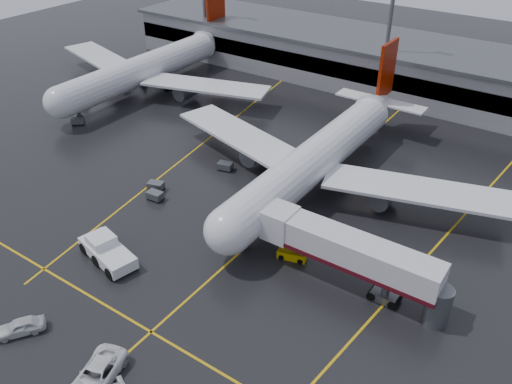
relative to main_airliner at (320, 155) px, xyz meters
The scene contains 19 objects.
ground 10.57m from the main_airliner, 90.00° to the right, with size 220.00×220.00×0.00m, color black.
apron_line_centre 10.57m from the main_airliner, 90.00° to the right, with size 0.25×90.00×0.02m, color gold.
apron_line_stop 31.98m from the main_airliner, 90.00° to the right, with size 60.00×0.25×0.02m, color gold.
apron_line_left 20.44m from the main_airliner, behind, with size 0.25×70.00×0.02m, color gold.
apron_line_right 18.49m from the main_airliner, ahead, with size 0.25×70.00×0.02m, color gold.
terminal 38.23m from the main_airliner, 90.00° to the left, with size 122.00×19.00×8.60m.
light_mast_mid 34.26m from the main_airliner, 98.80° to the left, with size 3.00×1.20×25.45m.
main_airliner is the anchor object (origin of this frame).
second_airliner 43.68m from the main_airliner, 164.05° to the left, with size 48.80×45.60×14.10m.
jet_bridge 19.68m from the main_airliner, 52.90° to the right, with size 19.90×3.40×6.05m.
pushback_tractor 29.11m from the main_airliner, 112.78° to the right, with size 8.03×4.74×2.69m.
belt_loader 16.58m from the main_airliner, 71.14° to the right, with size 3.39×2.13×2.00m.
service_van_a 38.33m from the main_airliner, 89.67° to the right, with size 2.86×6.20×1.72m, color white.
service_van_d 39.77m from the main_airliner, 104.24° to the right, with size 1.74×4.34×1.48m, color silver.
baggage_cart_a 21.71m from the main_airliner, 134.88° to the right, with size 2.09×1.44×1.12m.
baggage_cart_b 21.68m from the main_airliner, 141.16° to the right, with size 2.29×1.82×1.12m.
baggage_cart_c 13.49m from the main_airliner, 161.27° to the right, with size 2.25×1.74×1.12m.
baggage_cart_d 46.09m from the main_airliner, behind, with size 2.35×1.99×1.12m.
baggage_cart_e 41.54m from the main_airliner, behind, with size 2.35×2.32×1.12m.
Camera 1 is at (27.14, -44.59, 36.92)m, focal length 37.13 mm.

